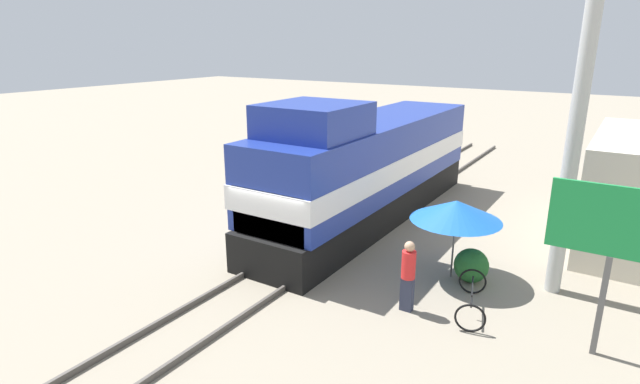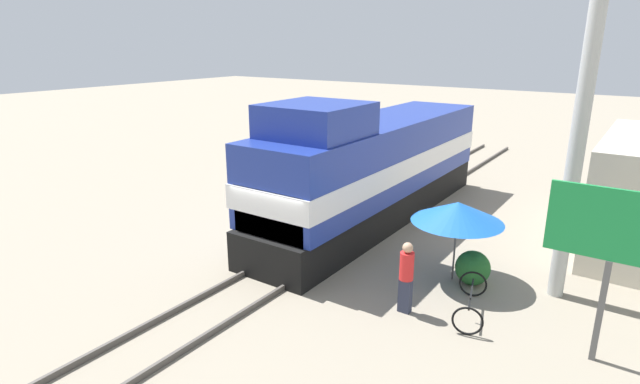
{
  "view_description": "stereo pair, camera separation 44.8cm",
  "coord_description": "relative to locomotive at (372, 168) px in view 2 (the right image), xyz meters",
  "views": [
    {
      "loc": [
        7.89,
        -10.76,
        6.31
      ],
      "look_at": [
        1.2,
        -0.29,
        2.55
      ],
      "focal_mm": 28.0,
      "sensor_mm": 36.0,
      "label": 1
    },
    {
      "loc": [
        8.26,
        -10.52,
        6.31
      ],
      "look_at": [
        1.2,
        -0.29,
        2.55
      ],
      "focal_mm": 28.0,
      "sensor_mm": 36.0,
      "label": 2
    }
  ],
  "objects": [
    {
      "name": "utility_pole",
      "position": [
        6.67,
        -2.15,
        3.04
      ],
      "size": [
        1.8,
        0.38,
        9.94
      ],
      "color": "#B2B2AD",
      "rests_on": "ground_plane"
    },
    {
      "name": "vendor_umbrella",
      "position": [
        4.16,
        -2.84,
        -0.03
      ],
      "size": [
        2.45,
        2.45,
        2.24
      ],
      "color": "#4C4C4C",
      "rests_on": "ground_plane"
    },
    {
      "name": "locomotive",
      "position": [
        0.0,
        0.0,
        0.0
      ],
      "size": [
        2.86,
        12.7,
        4.61
      ],
      "color": "black",
      "rests_on": "ground_plane"
    },
    {
      "name": "rail_far",
      "position": [
        0.72,
        -4.71,
        -1.92
      ],
      "size": [
        0.08,
        41.1,
        0.15
      ],
      "primitive_type": "cube",
      "color": "#4C4742",
      "rests_on": "ground_plane"
    },
    {
      "name": "billboard_sign",
      "position": [
        7.85,
        -4.7,
        0.76
      ],
      "size": [
        2.44,
        0.12,
        3.67
      ],
      "color": "#595959",
      "rests_on": "ground_plane"
    },
    {
      "name": "shrub_cluster",
      "position": [
        4.69,
        -2.81,
        -1.53
      ],
      "size": [
        0.94,
        0.94,
        0.94
      ],
      "primitive_type": "sphere",
      "color": "#236028",
      "rests_on": "ground_plane"
    },
    {
      "name": "person_bystander",
      "position": [
        3.82,
        -5.18,
        -1.01
      ],
      "size": [
        0.34,
        0.34,
        1.8
      ],
      "color": "#2D3347",
      "rests_on": "ground_plane"
    },
    {
      "name": "rail_near",
      "position": [
        -0.72,
        -4.71,
        -1.92
      ],
      "size": [
        0.08,
        41.1,
        0.15
      ],
      "primitive_type": "cube",
      "color": "#4C4742",
      "rests_on": "ground_plane"
    },
    {
      "name": "ground_plane",
      "position": [
        0.0,
        -4.71,
        -2.0
      ],
      "size": [
        120.0,
        120.0,
        0.0
      ],
      "primitive_type": "plane",
      "color": "gray"
    },
    {
      "name": "bicycle",
      "position": [
        5.17,
        -4.41,
        -1.64
      ],
      "size": [
        1.16,
        2.05,
        0.7
      ],
      "rotation": [
        0.0,
        0.0,
        0.25
      ],
      "color": "black",
      "rests_on": "ground_plane"
    }
  ]
}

